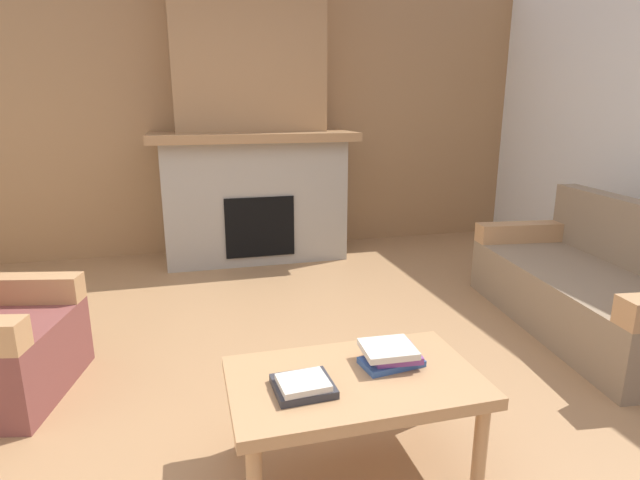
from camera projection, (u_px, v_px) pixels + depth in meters
The scene contains 7 objects.
ground at pixel (323, 389), 2.74m from camera, with size 9.00×9.00×0.00m, color #9E754C.
wall_back_wood_panel at pixel (246, 118), 5.20m from camera, with size 6.00×0.12×2.70m, color #997047.
fireplace at pixel (252, 139), 4.89m from camera, with size 1.90×0.82×2.70m.
couch at pixel (597, 288), 3.43m from camera, with size 1.05×1.89×0.85m.
coffee_table at pixel (354, 388), 2.05m from camera, with size 1.00×0.60×0.43m.
book_stack_near_edge at pixel (303, 385), 1.93m from camera, with size 0.23×0.21×0.05m.
book_stack_center at pixel (391, 354), 2.13m from camera, with size 0.27×0.21×0.08m.
Camera 1 is at (-0.64, -2.36, 1.48)m, focal length 28.69 mm.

